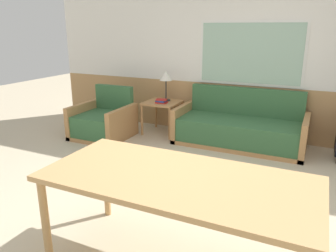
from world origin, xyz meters
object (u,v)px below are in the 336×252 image
side_table (162,107)px  table_lamp (166,77)px  couch (239,129)px  armchair (103,123)px  dining_table (177,185)px

side_table → table_lamp: bearing=76.9°
side_table → table_lamp: table_lamp is taller
table_lamp → side_table: bearing=-103.1°
couch → armchair: bearing=-164.9°
dining_table → armchair: bearing=135.3°
table_lamp → dining_table: table_lamp is taller
armchair → dining_table: (2.35, -2.33, 0.44)m
side_table → armchair: bearing=-142.7°
armchair → couch: bearing=6.5°
couch → table_lamp: bearing=174.4°
armchair → table_lamp: (0.82, 0.70, 0.71)m
table_lamp → dining_table: size_ratio=0.26×
couch → table_lamp: table_lamp is taller
side_table → table_lamp: 0.50m
couch → side_table: couch is taller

